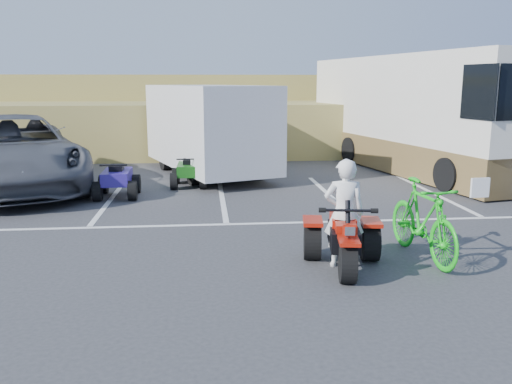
{
  "coord_description": "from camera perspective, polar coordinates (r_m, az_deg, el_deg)",
  "views": [
    {
      "loc": [
        -0.42,
        -8.09,
        2.8
      ],
      "look_at": [
        0.43,
        0.7,
        1.0
      ],
      "focal_mm": 38.0,
      "sensor_mm": 36.0,
      "label": 1
    }
  ],
  "objects": [
    {
      "name": "ground",
      "position": [
        8.57,
        -2.41,
        -7.56
      ],
      "size": [
        100.0,
        100.0,
        0.0
      ],
      "primitive_type": "plane",
      "color": "#343436",
      "rests_on": "ground"
    },
    {
      "name": "parking_stripes",
      "position": [
        12.54,
        0.51,
        -1.36
      ],
      "size": [
        28.0,
        5.16,
        0.01
      ],
      "color": "white",
      "rests_on": "ground"
    },
    {
      "name": "grass_embankment",
      "position": [
        23.61,
        -4.53,
        8.15
      ],
      "size": [
        40.0,
        8.5,
        3.1
      ],
      "color": "#9D8E47",
      "rests_on": "ground"
    },
    {
      "name": "red_trike_atv",
      "position": [
        8.44,
        9.17,
        -8.01
      ],
      "size": [
        1.46,
        1.8,
        1.06
      ],
      "primitive_type": null,
      "rotation": [
        0.0,
        0.0,
        -0.16
      ],
      "color": "#A41709",
      "rests_on": "ground"
    },
    {
      "name": "rider",
      "position": [
        8.34,
        9.25,
        -2.23
      ],
      "size": [
        0.67,
        0.49,
        1.68
      ],
      "primitive_type": "imported",
      "rotation": [
        0.0,
        0.0,
        2.98
      ],
      "color": "white",
      "rests_on": "ground"
    },
    {
      "name": "green_dirt_bike",
      "position": [
        9.05,
        17.16,
        -2.85
      ],
      "size": [
        0.81,
        2.17,
        1.27
      ],
      "primitive_type": "imported",
      "rotation": [
        0.0,
        0.0,
        0.1
      ],
      "color": "#14BF19",
      "rests_on": "ground"
    },
    {
      "name": "grey_pickup",
      "position": [
        15.66,
        -24.34,
        3.8
      ],
      "size": [
        5.61,
        7.69,
        1.94
      ],
      "primitive_type": "imported",
      "rotation": [
        0.0,
        0.0,
        0.38
      ],
      "color": "#4D4F55",
      "rests_on": "ground"
    },
    {
      "name": "cargo_trailer",
      "position": [
        16.54,
        -5.07,
        6.83
      ],
      "size": [
        4.11,
        6.22,
        2.7
      ],
      "rotation": [
        0.0,
        0.0,
        0.34
      ],
      "color": "silver",
      "rests_on": "ground"
    },
    {
      "name": "rv_motorhome",
      "position": [
        18.21,
        16.27,
        7.11
      ],
      "size": [
        4.51,
        10.18,
        3.55
      ],
      "rotation": [
        0.0,
        0.0,
        0.21
      ],
      "color": "silver",
      "rests_on": "ground"
    },
    {
      "name": "quad_atv_blue",
      "position": [
        13.87,
        -14.32,
        -0.49
      ],
      "size": [
        1.05,
        1.39,
        0.89
      ],
      "primitive_type": null,
      "rotation": [
        0.0,
        0.0,
        0.02
      ],
      "color": "navy",
      "rests_on": "ground"
    },
    {
      "name": "quad_atv_green",
      "position": [
        14.91,
        -7.03,
        0.61
      ],
      "size": [
        0.98,
        1.3,
        0.84
      ],
      "primitive_type": null,
      "rotation": [
        0.0,
        0.0,
        -0.02
      ],
      "color": "#135012",
      "rests_on": "ground"
    }
  ]
}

